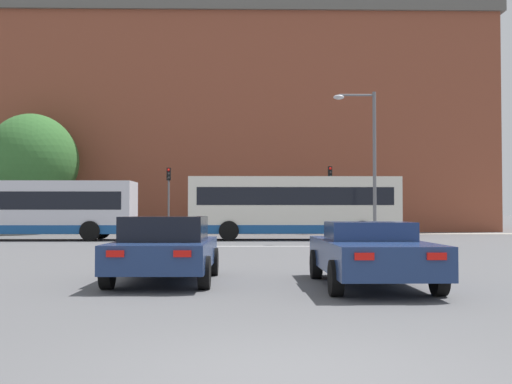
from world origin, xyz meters
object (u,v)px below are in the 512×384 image
car_roadster_right (370,253)px  pedestrian_waiting (266,218)px  traffic_light_far_right (330,189)px  pedestrian_walking_east (219,217)px  street_lamp_junction (367,151)px  traffic_light_far_left (169,190)px  bus_crossing_lead (294,206)px  bus_crossing_trailing (34,209)px  car_saloon_left (165,248)px

car_roadster_right → pedestrian_waiting: (-1.10, 28.80, 0.39)m
traffic_light_far_right → pedestrian_walking_east: (-7.24, 1.39, -1.86)m
pedestrian_waiting → street_lamp_junction: bearing=59.2°
traffic_light_far_left → bus_crossing_lead: bearing=-45.6°
pedestrian_walking_east → street_lamp_junction: bearing=-153.5°
street_lamp_junction → car_roadster_right: bearing=-100.8°
bus_crossing_trailing → car_saloon_left: bearing=-154.9°
car_roadster_right → street_lamp_junction: size_ratio=0.68×
car_roadster_right → pedestrian_walking_east: bearing=97.6°
traffic_light_far_left → car_roadster_right: bearing=-75.4°
pedestrian_waiting → bus_crossing_lead: bearing=47.9°
car_roadster_right → traffic_light_far_right: traffic_light_far_right is taller
car_roadster_right → street_lamp_junction: bearing=78.8°
traffic_light_far_right → pedestrian_waiting: 4.54m
car_saloon_left → pedestrian_waiting: bearing=84.6°
traffic_light_far_right → pedestrian_walking_east: bearing=169.1°
car_roadster_right → traffic_light_far_left: bearing=104.2°
bus_crossing_lead → pedestrian_walking_east: bearing=24.7°
car_roadster_right → bus_crossing_lead: 20.54m
bus_crossing_lead → pedestrian_waiting: bearing=7.9°
traffic_light_far_left → pedestrian_waiting: 6.53m
car_roadster_right → pedestrian_waiting: 28.83m
pedestrian_waiting → pedestrian_walking_east: 3.28m
pedestrian_waiting → pedestrian_walking_east: size_ratio=0.99×
car_roadster_right → traffic_light_far_right: bearing=83.5°
pedestrian_waiting → car_saloon_left: bearing=33.7°
traffic_light_far_left → pedestrian_walking_east: traffic_light_far_left is taller
traffic_light_far_left → street_lamp_junction: bearing=-47.6°
bus_crossing_lead → pedestrian_waiting: 8.39m
pedestrian_walking_east → bus_crossing_lead: bearing=-157.9°
car_saloon_left → traffic_light_far_left: size_ratio=1.02×
pedestrian_walking_east → bus_crossing_trailing: bearing=133.4°
car_saloon_left → traffic_light_far_left: (-3.15, 27.20, 2.14)m
bus_crossing_lead → car_roadster_right: bearing=179.8°
car_saloon_left → traffic_light_far_left: bearing=97.5°
bus_crossing_lead → traffic_light_far_left: 10.62m
traffic_light_far_left → pedestrian_waiting: (6.23, 0.73, -1.80)m
bus_crossing_trailing → bus_crossing_lead: bearing=-89.2°
traffic_light_far_right → car_saloon_left: bearing=-104.7°
bus_crossing_lead → traffic_light_far_right: bearing=-20.6°
bus_crossing_lead → pedestrian_waiting: size_ratio=6.06×
bus_crossing_trailing → street_lamp_junction: (16.47, -3.75, 2.66)m
car_roadster_right → street_lamp_junction: (3.15, 16.59, 3.61)m
car_saloon_left → pedestrian_waiting: size_ratio=2.43×
car_roadster_right → pedestrian_walking_east: pedestrian_walking_east is taller
car_roadster_right → bus_crossing_lead: size_ratio=0.44×
bus_crossing_lead → street_lamp_junction: (3.10, -3.93, 2.53)m
traffic_light_far_right → pedestrian_walking_east: traffic_light_far_right is taller
car_saloon_left → street_lamp_junction: street_lamp_junction is taller
traffic_light_far_left → pedestrian_walking_east: size_ratio=2.37×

